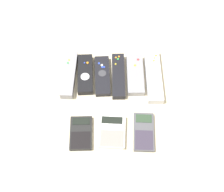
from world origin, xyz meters
name	(u,v)px	position (x,y,z in m)	size (l,w,h in m)	color
ground_plane	(112,109)	(0.00, 0.00, 0.00)	(3.00, 3.00, 0.00)	beige
remote_0	(69,74)	(-0.15, 0.13, 0.01)	(0.05, 0.19, 0.03)	gray
remote_1	(85,74)	(-0.10, 0.13, 0.01)	(0.06, 0.16, 0.02)	black
remote_2	(102,76)	(-0.03, 0.13, 0.01)	(0.06, 0.16, 0.02)	black
remote_3	(118,76)	(0.02, 0.13, 0.01)	(0.05, 0.18, 0.03)	black
remote_4	(135,75)	(0.08, 0.13, 0.01)	(0.06, 0.16, 0.03)	gray
remote_5	(154,76)	(0.15, 0.12, 0.01)	(0.06, 0.21, 0.03)	silver
calculator_0	(81,133)	(-0.10, -0.09, 0.01)	(0.07, 0.12, 0.02)	black
calculator_1	(113,132)	(0.00, -0.09, 0.01)	(0.09, 0.12, 0.02)	silver
calculator_2	(144,132)	(0.10, -0.09, 0.01)	(0.07, 0.13, 0.01)	#4C4C51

